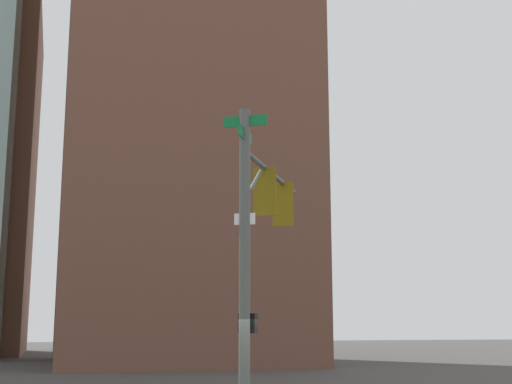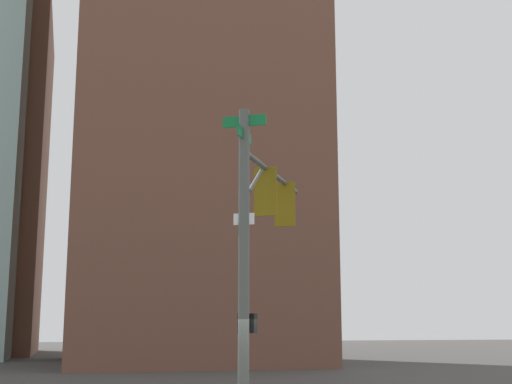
# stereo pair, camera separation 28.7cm
# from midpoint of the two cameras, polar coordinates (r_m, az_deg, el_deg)

# --- Properties ---
(signal_pole_assembly) EXTENTS (4.62, 2.98, 6.94)m
(signal_pole_assembly) POSITION_cam_midpoint_polar(r_m,az_deg,el_deg) (16.20, 0.96, -3.03)
(signal_pole_assembly) COLOR #4C514C
(signal_pole_assembly) RESTS_ON ground_plane
(building_brick_nearside) EXTENTS (18.48, 15.21, 44.01)m
(building_brick_nearside) POSITION_cam_midpoint_polar(r_m,az_deg,el_deg) (52.10, -5.29, 11.53)
(building_brick_nearside) COLOR brown
(building_brick_nearside) RESTS_ON ground_plane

